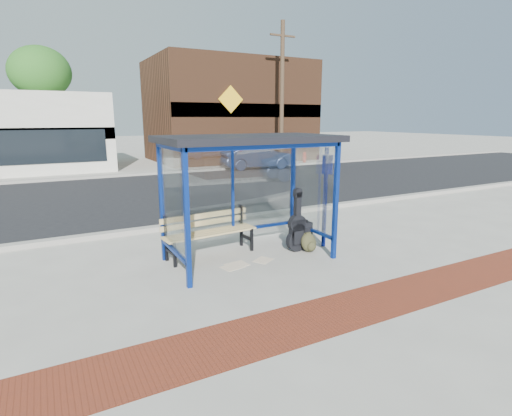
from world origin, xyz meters
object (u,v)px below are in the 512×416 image
guitar_bag (297,230)px  backpack (309,243)px  bench (209,230)px  fire_hydrant (304,157)px  suitcase (303,235)px  parked_car (258,157)px

guitar_bag → backpack: (0.20, -0.16, -0.27)m
guitar_bag → backpack: 0.37m
guitar_bag → bench: bearing=157.4°
fire_hydrant → backpack: bearing=-124.6°
fire_hydrant → suitcase: bearing=-125.0°
backpack → parked_car: bearing=68.8°
bench → backpack: (1.91, -0.81, -0.32)m
fire_hydrant → bench: bearing=-131.3°
parked_car → fire_hydrant: (3.83, 0.99, -0.28)m
bench → parked_car: bearing=52.1°
bench → parked_car: parked_car is taller
bench → suitcase: (1.96, -0.52, -0.23)m
backpack → guitar_bag: bearing=143.3°
bench → suitcase: 2.04m
suitcase → backpack: 0.31m
suitcase → bench: bearing=160.3°
suitcase → fire_hydrant: 16.67m
bench → fire_hydrant: 17.47m
fire_hydrant → parked_car: bearing=-165.5°
guitar_bag → parked_car: size_ratio=0.32×
bench → backpack: 2.10m
parked_car → fire_hydrant: size_ratio=5.65×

